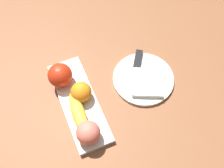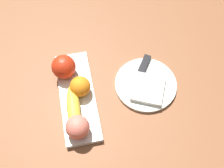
% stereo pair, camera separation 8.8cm
% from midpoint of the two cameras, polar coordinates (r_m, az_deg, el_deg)
% --- Properties ---
extents(ground_plane, '(2.40, 2.40, 0.00)m').
position_cam_midpoint_polar(ground_plane, '(0.91, -4.49, -3.84)').
color(ground_plane, brown).
extents(fruit_tray, '(0.33, 0.11, 0.02)m').
position_cam_midpoint_polar(fruit_tray, '(0.91, -4.36, -2.74)').
color(fruit_tray, white).
rests_on(fruit_tray, ground_plane).
extents(apple, '(0.08, 0.08, 0.08)m').
position_cam_midpoint_polar(apple, '(0.91, -7.17, 3.29)').
color(apple, red).
rests_on(apple, fruit_tray).
extents(banana, '(0.16, 0.05, 0.04)m').
position_cam_midpoint_polar(banana, '(0.86, -5.01, -5.12)').
color(banana, yellow).
rests_on(banana, fruit_tray).
extents(orange_near_apple, '(0.07, 0.07, 0.07)m').
position_cam_midpoint_polar(orange_near_apple, '(0.88, -3.70, -0.77)').
color(orange_near_apple, orange).
rests_on(orange_near_apple, fruit_tray).
extents(peach, '(0.07, 0.07, 0.07)m').
position_cam_midpoint_polar(peach, '(0.82, -3.99, -9.08)').
color(peach, '#E77360').
rests_on(peach, fruit_tray).
extents(dinner_plate, '(0.21, 0.21, 0.01)m').
position_cam_midpoint_polar(dinner_plate, '(0.94, 9.57, -0.31)').
color(dinner_plate, white).
rests_on(dinner_plate, ground_plane).
extents(folded_napkin, '(0.14, 0.14, 0.02)m').
position_cam_midpoint_polar(folded_napkin, '(0.92, 10.15, -1.23)').
color(folded_napkin, white).
rests_on(folded_napkin, dinner_plate).
extents(knife, '(0.16, 0.12, 0.01)m').
position_cam_midpoint_polar(knife, '(0.96, 8.83, 2.76)').
color(knife, silver).
rests_on(knife, dinner_plate).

